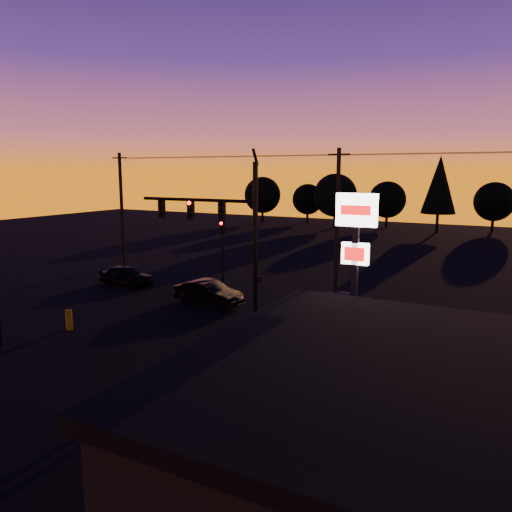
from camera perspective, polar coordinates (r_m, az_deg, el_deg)
The scene contains 19 objects.
ground at distance 21.62m, azimuth -8.79°, elevation -10.97°, with size 120.00×120.00×0.00m, color black.
lane_arrow at distance 22.62m, azimuth -5.19°, elevation -9.93°, with size 1.20×3.10×0.01m.
traffic_signal_mast at distance 23.74m, azimuth -3.49°, elevation 3.27°, with size 6.79×0.52×8.58m.
secondary_signal at distance 32.89m, azimuth -3.89°, elevation 1.42°, with size 0.30×0.31×4.35m.
pylon_sign at distance 18.56m, azimuth 11.30°, elevation 1.22°, with size 1.50×0.28×6.80m.
utility_pole_0 at distance 41.41m, azimuth -15.09°, elevation 5.22°, with size 1.40×0.26×9.00m.
utility_pole_1 at distance 31.94m, azimuth 9.27°, elevation 4.19°, with size 1.40×0.26×9.00m.
power_wires at distance 31.81m, azimuth 9.47°, elevation 11.33°, with size 36.00×1.22×0.07m.
bollard at distance 25.91m, azimuth -20.59°, elevation -6.84°, with size 0.33×0.33×0.98m, color #A48F0C.
tree_0 at distance 74.54m, azimuth 0.75°, elevation 6.99°, with size 5.36×5.36×6.74m.
tree_1 at distance 74.77m, azimuth 5.93°, elevation 6.47°, with size 4.54×4.54×5.71m.
tree_2 at distance 67.93m, azimuth 9.05°, elevation 6.87°, with size 5.77×5.78×7.26m.
tree_3 at distance 70.11m, azimuth 14.78°, elevation 6.24°, with size 4.95×4.95×6.22m.
tree_4 at distance 65.77m, azimuth 20.23°, elevation 7.66°, with size 4.18×4.18×9.50m.
tree_5 at distance 70.27m, azimuth 25.57°, elevation 5.62°, with size 4.95×4.95×6.22m.
car_left at distance 34.69m, azimuth -14.61°, elevation -2.14°, with size 1.55×3.86×1.31m, color black.
car_mid at distance 28.79m, azimuth -5.44°, elevation -4.21°, with size 1.46×4.19×1.38m, color black.
car_right at distance 26.66m, azimuth 8.72°, elevation -5.43°, with size 1.91×4.69×1.36m, color black.
suv_parked at distance 16.53m, azimuth 20.47°, elevation -15.38°, with size 2.50×5.41×1.50m, color black.
Camera 1 is at (12.29, -16.09, 7.59)m, focal length 35.00 mm.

